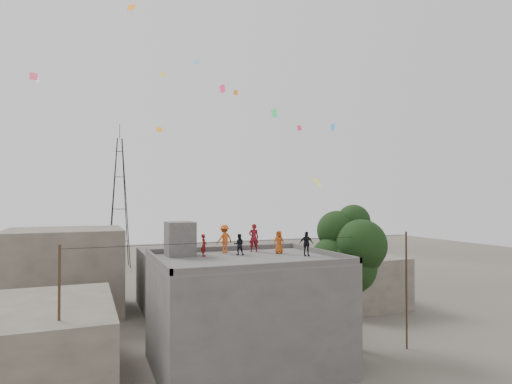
# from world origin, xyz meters

# --- Properties ---
(ground) EXTENTS (140.00, 140.00, 0.00)m
(ground) POSITION_xyz_m (0.00, 0.00, 0.00)
(ground) COLOR #47413B
(ground) RESTS_ON ground
(main_building) EXTENTS (10.00, 8.00, 6.10)m
(main_building) POSITION_xyz_m (0.00, 0.00, 3.05)
(main_building) COLOR #484543
(main_building) RESTS_ON ground
(parapet) EXTENTS (10.00, 8.00, 0.30)m
(parapet) POSITION_xyz_m (0.00, 0.00, 6.25)
(parapet) COLOR #484543
(parapet) RESTS_ON main_building
(stair_head_box) EXTENTS (1.60, 1.80, 2.00)m
(stair_head_box) POSITION_xyz_m (-3.20, 2.60, 7.10)
(stair_head_box) COLOR #484543
(stair_head_box) RESTS_ON main_building
(neighbor_west) EXTENTS (8.00, 10.00, 4.00)m
(neighbor_west) POSITION_xyz_m (-11.00, 2.00, 2.00)
(neighbor_west) COLOR #554D43
(neighbor_west) RESTS_ON ground
(neighbor_north) EXTENTS (12.00, 9.00, 5.00)m
(neighbor_north) POSITION_xyz_m (2.00, 14.00, 2.50)
(neighbor_north) COLOR #484543
(neighbor_north) RESTS_ON ground
(neighbor_northwest) EXTENTS (9.00, 8.00, 7.00)m
(neighbor_northwest) POSITION_xyz_m (-10.00, 16.00, 3.50)
(neighbor_northwest) COLOR #554D43
(neighbor_northwest) RESTS_ON ground
(neighbor_east) EXTENTS (7.00, 8.00, 4.40)m
(neighbor_east) POSITION_xyz_m (14.00, 10.00, 2.20)
(neighbor_east) COLOR #554D43
(neighbor_east) RESTS_ON ground
(tree) EXTENTS (4.90, 4.60, 9.10)m
(tree) POSITION_xyz_m (7.37, 0.60, 6.10)
(tree) COLOR black
(tree) RESTS_ON ground
(utility_line) EXTENTS (20.12, 0.62, 7.40)m
(utility_line) POSITION_xyz_m (0.50, -1.25, 3.83)
(utility_line) COLOR black
(utility_line) RESTS_ON ground
(transmission_tower) EXTENTS (2.97, 2.97, 20.01)m
(transmission_tower) POSITION_xyz_m (-4.00, 40.00, 9.07)
(transmission_tower) COLOR black
(transmission_tower) RESTS_ON ground
(person_red_adult) EXTENTS (0.71, 0.52, 1.78)m
(person_red_adult) POSITION_xyz_m (1.56, 2.73, 6.99)
(person_red_adult) COLOR maroon
(person_red_adult) RESTS_ON main_building
(person_orange_child) EXTENTS (0.81, 0.80, 1.41)m
(person_orange_child) POSITION_xyz_m (2.68, 1.32, 6.80)
(person_orange_child) COLOR #AE4613
(person_orange_child) RESTS_ON main_building
(person_dark_child) EXTENTS (0.74, 0.65, 1.27)m
(person_dark_child) POSITION_xyz_m (0.13, 1.52, 6.74)
(person_dark_child) COLOR black
(person_dark_child) RESTS_ON main_building
(person_dark_adult) EXTENTS (0.90, 0.54, 1.44)m
(person_dark_adult) POSITION_xyz_m (3.67, -0.36, 6.82)
(person_dark_adult) COLOR black
(person_dark_adult) RESTS_ON main_building
(person_orange_adult) EXTENTS (1.28, 0.97, 1.76)m
(person_orange_adult) POSITION_xyz_m (-0.36, 2.84, 6.98)
(person_orange_adult) COLOR #CA5317
(person_orange_adult) RESTS_ON main_building
(person_red_child) EXTENTS (0.50, 0.57, 1.31)m
(person_red_child) POSITION_xyz_m (-1.98, 1.69, 6.75)
(person_red_child) COLOR maroon
(person_red_child) RESTS_ON main_building
(kites) EXTENTS (21.01, 15.23, 11.73)m
(kites) POSITION_xyz_m (0.45, 6.45, 16.29)
(kites) COLOR orange
(kites) RESTS_ON ground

